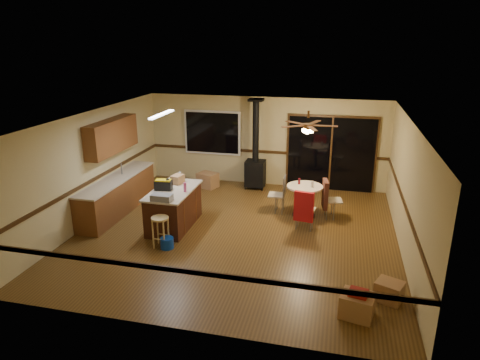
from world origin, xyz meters
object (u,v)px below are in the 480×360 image
(blue_bucket, at_px, (167,243))
(dining_table, at_px, (304,196))
(chair_near, at_px, (304,206))
(box_corner_b, at_px, (389,291))
(box_under_window, at_px, (208,180))
(toolbox_black, at_px, (163,185))
(toolbox_grey, at_px, (162,198))
(chair_left, at_px, (281,190))
(kitchen_island, at_px, (174,208))
(box_corner_a, at_px, (357,305))
(chair_right, at_px, (326,194))
(wood_stove, at_px, (255,164))
(bar_stool, at_px, (161,232))

(blue_bucket, bearing_deg, dining_table, 42.46)
(chair_near, height_order, box_corner_b, chair_near)
(blue_bucket, distance_m, box_under_window, 3.90)
(chair_near, distance_m, box_under_window, 3.86)
(toolbox_black, bearing_deg, dining_table, 23.85)
(toolbox_grey, xyz_separation_m, chair_left, (2.25, 2.11, -0.38))
(kitchen_island, distance_m, dining_table, 3.16)
(kitchen_island, bearing_deg, dining_table, 24.47)
(toolbox_grey, bearing_deg, box_corner_a, -24.58)
(chair_near, distance_m, box_corner_a, 3.21)
(chair_near, xyz_separation_m, chair_right, (0.45, 0.90, 0.00))
(wood_stove, xyz_separation_m, chair_near, (1.65, -2.62, -0.13))
(blue_bucket, relative_size, dining_table, 0.32)
(dining_table, height_order, box_under_window, dining_table)
(wood_stove, bearing_deg, chair_right, -39.40)
(dining_table, distance_m, chair_right, 0.52)
(dining_table, distance_m, chair_left, 0.61)
(dining_table, bearing_deg, wood_stove, 132.15)
(wood_stove, xyz_separation_m, chair_left, (0.98, -1.64, -0.14))
(blue_bucket, height_order, box_under_window, box_under_window)
(toolbox_grey, relative_size, blue_bucket, 1.60)
(box_corner_a, xyz_separation_m, box_corner_b, (0.53, 0.57, -0.02))
(toolbox_black, bearing_deg, chair_right, 20.99)
(chair_near, bearing_deg, blue_bucket, -150.63)
(chair_left, relative_size, chair_near, 0.74)
(bar_stool, bearing_deg, box_under_window, 92.77)
(blue_bucket, xyz_separation_m, chair_left, (2.02, 2.49, 0.47))
(kitchen_island, xyz_separation_m, chair_right, (3.40, 1.33, 0.14))
(kitchen_island, height_order, box_under_window, kitchen_island)
(bar_stool, xyz_separation_m, chair_left, (2.17, 2.45, 0.26))
(toolbox_grey, distance_m, toolbox_black, 0.69)
(kitchen_island, xyz_separation_m, dining_table, (2.88, 1.31, 0.08))
(toolbox_grey, height_order, chair_right, toolbox_grey)
(toolbox_grey, bearing_deg, dining_table, 35.24)
(dining_table, bearing_deg, chair_near, -85.33)
(kitchen_island, bearing_deg, chair_right, 21.37)
(bar_stool, height_order, box_under_window, bar_stool)
(toolbox_black, height_order, box_under_window, toolbox_black)
(bar_stool, height_order, blue_bucket, bar_stool)
(chair_left, distance_m, box_under_window, 2.76)
(toolbox_black, height_order, chair_near, toolbox_black)
(toolbox_grey, distance_m, dining_table, 3.51)
(bar_stool, relative_size, box_under_window, 1.22)
(box_under_window, bearing_deg, kitchen_island, -88.54)
(wood_stove, distance_m, chair_near, 3.10)
(wood_stove, bearing_deg, box_corner_a, -63.67)
(bar_stool, bearing_deg, chair_left, 48.54)
(chair_near, bearing_deg, bar_stool, -152.58)
(chair_right, bearing_deg, box_corner_b, -70.01)
(toolbox_black, height_order, chair_left, toolbox_black)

